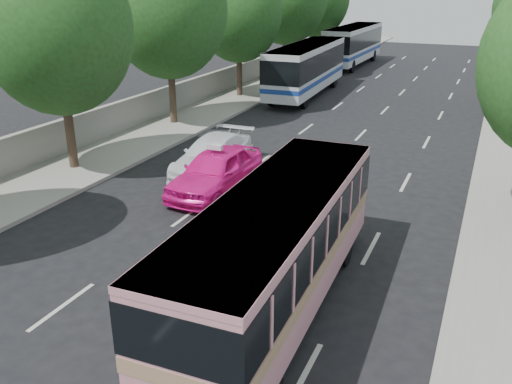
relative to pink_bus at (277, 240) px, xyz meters
The scene contains 12 objects.
ground 3.34m from the pink_bus, behind, with size 120.00×120.00×0.00m, color black.
sidewalk_left 23.04m from the pink_bus, 119.49° to the left, with size 4.00×90.00×0.15m, color #9E998E.
low_wall 23.93m from the pink_bus, 123.25° to the left, with size 0.30×90.00×1.50m, color #9E998E.
tree_left_b 13.32m from the pink_bus, 152.14° to the left, with size 5.70×5.70×8.88m.
tree_left_c 18.54m from the pink_bus, 129.36° to the left, with size 6.00×6.00×9.35m.
tree_left_d 24.99m from the pink_bus, 117.32° to the left, with size 5.52×5.52×8.60m.
pink_bus is the anchor object (origin of this frame).
pink_taxi 7.84m from the pink_bus, 128.19° to the left, with size 1.93×4.81×1.64m, color #FF1699.
white_pickup 10.02m from the pink_bus, 126.64° to the left, with size 2.01×4.94×1.43m, color white.
tour_coach_front 25.49m from the pink_bus, 107.30° to the left, with size 2.88×11.24×3.33m.
tour_coach_rear 39.76m from the pink_bus, 101.85° to the left, with size 2.64×11.46×3.42m.
taxi_roof_sign 7.78m from the pink_bus, 128.19° to the left, with size 0.55×0.18×0.18m, color silver.
Camera 1 is at (6.80, -10.24, 7.30)m, focal length 38.00 mm.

